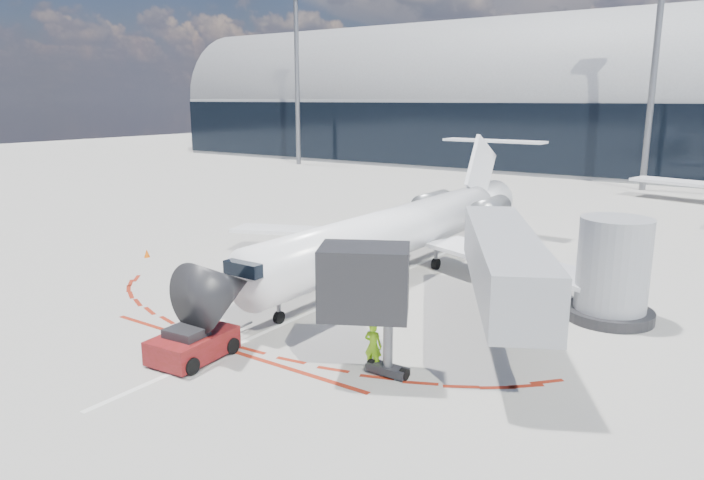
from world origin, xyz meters
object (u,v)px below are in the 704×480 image
Objects in this scene: pushback_tug at (193,344)px; ramp_worker at (373,346)px; regional_jet at (402,229)px; uld_container at (286,276)px.

ramp_worker is (6.41, 3.20, 0.34)m from pushback_tug.
ramp_worker is at bearing -64.02° from regional_jet.
regional_jet reaches higher than ramp_worker.
uld_container is at bearing -41.91° from ramp_worker.
uld_container is (-2.86, 9.04, 0.20)m from pushback_tug.
ramp_worker reaches higher than uld_container.
uld_container is at bearing -113.75° from regional_jet.
ramp_worker reaches higher than pushback_tug.
uld_container reaches higher than pushback_tug.
pushback_tug is (-0.18, -15.96, -1.93)m from regional_jet.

